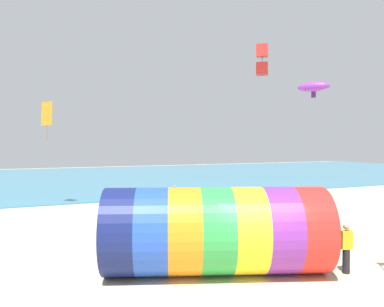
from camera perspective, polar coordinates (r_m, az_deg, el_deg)
name	(u,v)px	position (r m, az deg, el deg)	size (l,w,h in m)	color
ground_plane	(257,281)	(12.63, 9.87, -18.64)	(120.00, 120.00, 0.00)	beige
sea	(90,178)	(48.23, -15.24, -3.60)	(120.00, 40.00, 0.10)	teal
giant_inflatable_tube	(216,230)	(12.80, 3.69, -11.60)	(7.87, 5.20, 2.89)	navy
kite_handler	(346,248)	(13.89, 22.45, -13.15)	(0.41, 0.33, 1.68)	black
kite_purple_parafoil	(314,87)	(18.26, 18.05, 9.64)	(1.31, 1.50, 0.75)	purple
kite_red_box	(262,60)	(19.01, 10.64, 13.86)	(0.76, 0.76, 1.56)	red
kite_orange_diamond	(47,114)	(27.04, -21.25, 5.64)	(0.72, 0.94, 2.65)	orange
bystander_near_water	(175,196)	(25.49, -2.58, -6.52)	(0.38, 0.25, 1.53)	#383D56
bystander_mid_beach	(185,213)	(18.93, -1.11, -9.03)	(0.42, 0.35, 1.71)	black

